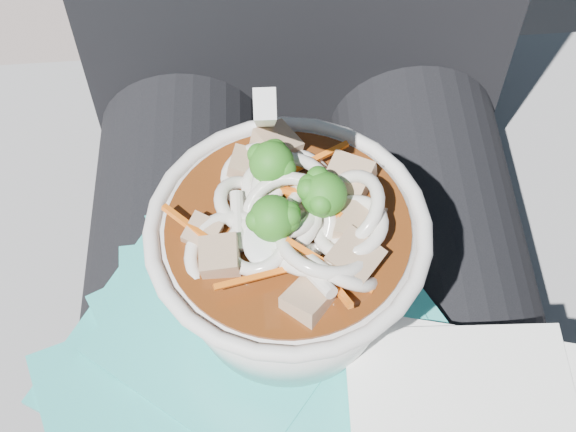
{
  "coord_description": "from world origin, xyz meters",
  "views": [
    {
      "loc": [
        -0.03,
        -0.23,
        1.06
      ],
      "look_at": [
        -0.02,
        0.01,
        0.71
      ],
      "focal_mm": 50.0,
      "sensor_mm": 36.0,
      "label": 1
    }
  ],
  "objects_px": {
    "stone_ledge": "(299,356)",
    "lap": "(315,375)",
    "person_body": "(308,246)",
    "plastic_bag": "(269,346)",
    "udon_bowl": "(288,254)"
  },
  "relations": [
    {
      "from": "plastic_bag",
      "to": "lap",
      "type": "bearing_deg",
      "value": 21.86
    },
    {
      "from": "lap",
      "to": "person_body",
      "type": "bearing_deg",
      "value": 90.0
    },
    {
      "from": "stone_ledge",
      "to": "plastic_bag",
      "type": "distance_m",
      "value": 0.41
    },
    {
      "from": "stone_ledge",
      "to": "lap",
      "type": "xyz_separation_m",
      "value": [
        0.0,
        -0.15,
        0.3
      ]
    },
    {
      "from": "stone_ledge",
      "to": "lap",
      "type": "bearing_deg",
      "value": -90.0
    },
    {
      "from": "udon_bowl",
      "to": "person_body",
      "type": "bearing_deg",
      "value": 76.9
    },
    {
      "from": "plastic_bag",
      "to": "person_body",
      "type": "bearing_deg",
      "value": 73.46
    },
    {
      "from": "lap",
      "to": "person_body",
      "type": "distance_m",
      "value": 0.1
    },
    {
      "from": "stone_ledge",
      "to": "lap",
      "type": "distance_m",
      "value": 0.34
    },
    {
      "from": "person_body",
      "to": "plastic_bag",
      "type": "bearing_deg",
      "value": -106.54
    },
    {
      "from": "lap",
      "to": "plastic_bag",
      "type": "bearing_deg",
      "value": -158.14
    },
    {
      "from": "lap",
      "to": "udon_bowl",
      "type": "height_order",
      "value": "udon_bowl"
    },
    {
      "from": "stone_ledge",
      "to": "plastic_bag",
      "type": "xyz_separation_m",
      "value": [
        -0.03,
        -0.16,
        0.38
      ]
    },
    {
      "from": "stone_ledge",
      "to": "udon_bowl",
      "type": "bearing_deg",
      "value": -97.59
    },
    {
      "from": "stone_ledge",
      "to": "plastic_bag",
      "type": "height_order",
      "value": "plastic_bag"
    }
  ]
}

